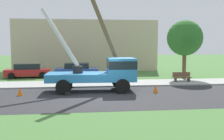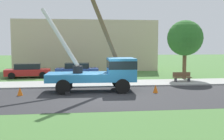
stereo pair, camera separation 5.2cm
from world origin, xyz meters
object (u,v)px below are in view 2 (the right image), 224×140
at_px(park_bench, 182,77).
at_px(roadside_tree_near, 185,38).
at_px(utility_truck, 103,71).
at_px(traffic_cone_curbside, 121,84).
at_px(traffic_cone_ahead, 155,89).
at_px(traffic_cone_behind, 20,91).
at_px(parked_sedan_blue, 77,70).
at_px(parked_sedan_red, 28,71).
at_px(leaning_utility_pole, 106,32).

relative_size(park_bench, roadside_tree_near, 0.28).
bearing_deg(utility_truck, park_bench, 25.33).
height_order(utility_truck, traffic_cone_curbside, utility_truck).
height_order(park_bench, roadside_tree_near, roadside_tree_near).
xyz_separation_m(traffic_cone_ahead, park_bench, (3.71, 4.63, 0.18)).
bearing_deg(traffic_cone_ahead, traffic_cone_behind, 179.75).
xyz_separation_m(traffic_cone_curbside, parked_sedan_blue, (-3.43, 7.96, 0.43)).
xyz_separation_m(traffic_cone_ahead, parked_sedan_blue, (-5.45, 10.36, 0.43)).
height_order(traffic_cone_behind, parked_sedan_blue, parked_sedan_blue).
bearing_deg(traffic_cone_curbside, parked_sedan_blue, 113.28).
distance_m(traffic_cone_curbside, parked_sedan_red, 11.24).
height_order(traffic_cone_curbside, parked_sedan_blue, parked_sedan_blue).
distance_m(leaning_utility_pole, roadside_tree_near, 9.04).
height_order(traffic_cone_ahead, parked_sedan_red, parked_sedan_red).
bearing_deg(park_bench, traffic_cone_curbside, -158.70).
relative_size(traffic_cone_behind, roadside_tree_near, 0.10).
bearing_deg(traffic_cone_ahead, utility_truck, 160.90).
bearing_deg(parked_sedan_blue, parked_sedan_red, -174.77).
distance_m(utility_truck, parked_sedan_red, 11.09).
relative_size(parked_sedan_blue, park_bench, 2.79).
relative_size(traffic_cone_ahead, traffic_cone_behind, 1.00).
height_order(parked_sedan_red, park_bench, parked_sedan_red).
bearing_deg(traffic_cone_ahead, leaning_utility_pole, 140.45).
bearing_deg(parked_sedan_blue, traffic_cone_behind, -109.09).
distance_m(leaning_utility_pole, parked_sedan_blue, 8.79).
bearing_deg(parked_sedan_red, leaning_utility_pole, -45.40).
bearing_deg(parked_sedan_red, traffic_cone_ahead, -43.71).
xyz_separation_m(utility_truck, traffic_cone_behind, (-5.51, -1.18, -1.13)).
relative_size(utility_truck, roadside_tree_near, 1.20).
xyz_separation_m(leaning_utility_pole, roadside_tree_near, (7.98, 4.23, -0.32)).
height_order(parked_sedan_blue, park_bench, parked_sedan_blue).
relative_size(traffic_cone_behind, parked_sedan_red, 0.12).
xyz_separation_m(parked_sedan_red, roadside_tree_near, (15.16, -3.05, 3.21)).
height_order(leaning_utility_pole, parked_sedan_red, leaning_utility_pole).
height_order(traffic_cone_behind, park_bench, park_bench).
distance_m(utility_truck, roadside_tree_near, 10.35).
relative_size(utility_truck, traffic_cone_behind, 12.07).
bearing_deg(park_bench, parked_sedan_red, 159.44).
bearing_deg(parked_sedan_red, roadside_tree_near, -11.38).
distance_m(traffic_cone_ahead, parked_sedan_blue, 11.72).
relative_size(leaning_utility_pole, traffic_cone_ahead, 14.84).
bearing_deg(utility_truck, traffic_cone_behind, -167.93).
relative_size(leaning_utility_pole, traffic_cone_behind, 14.84).
bearing_deg(park_bench, utility_truck, -154.67).
relative_size(traffic_cone_curbside, parked_sedan_blue, 0.13).
xyz_separation_m(utility_truck, parked_sedan_red, (-6.85, 8.70, -0.70)).
xyz_separation_m(traffic_cone_ahead, parked_sedan_red, (-10.37, 9.91, 0.43)).
bearing_deg(leaning_utility_pole, parked_sedan_red, 134.60).
height_order(traffic_cone_ahead, roadside_tree_near, roadside_tree_near).
bearing_deg(parked_sedan_blue, traffic_cone_curbside, -66.72).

